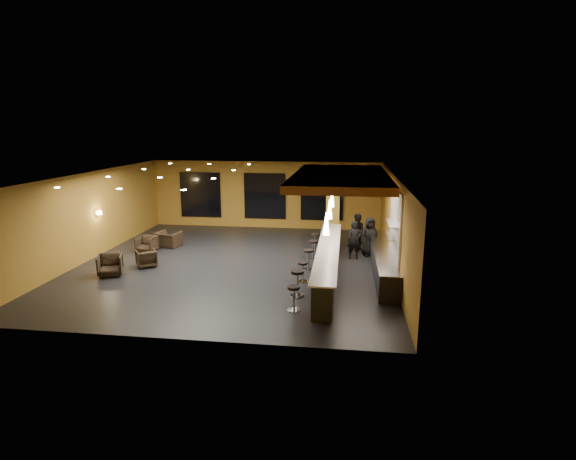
# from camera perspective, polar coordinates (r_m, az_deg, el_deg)

# --- Properties ---
(floor) EXTENTS (12.00, 13.00, 0.10)m
(floor) POSITION_cam_1_polar(r_m,az_deg,el_deg) (17.90, -6.59, -4.38)
(floor) COLOR black
(floor) RESTS_ON ground
(ceiling) EXTENTS (12.00, 13.00, 0.10)m
(ceiling) POSITION_cam_1_polar(r_m,az_deg,el_deg) (17.17, -6.90, 7.15)
(ceiling) COLOR black
(wall_back) EXTENTS (12.00, 0.10, 3.50)m
(wall_back) POSITION_cam_1_polar(r_m,az_deg,el_deg) (23.75, -2.91, 4.49)
(wall_back) COLOR #A27224
(wall_back) RESTS_ON floor
(wall_front) EXTENTS (12.00, 0.10, 3.50)m
(wall_front) POSITION_cam_1_polar(r_m,az_deg,el_deg) (11.43, -14.74, -5.47)
(wall_front) COLOR #A27224
(wall_front) RESTS_ON floor
(wall_left) EXTENTS (0.10, 13.00, 3.50)m
(wall_left) POSITION_cam_1_polar(r_m,az_deg,el_deg) (19.80, -23.99, 1.63)
(wall_left) COLOR #A27224
(wall_left) RESTS_ON floor
(wall_right) EXTENTS (0.10, 13.00, 3.50)m
(wall_right) POSITION_cam_1_polar(r_m,az_deg,el_deg) (17.03, 13.42, 0.70)
(wall_right) COLOR #A27224
(wall_right) RESTS_ON floor
(wood_soffit) EXTENTS (3.60, 8.00, 0.28)m
(wood_soffit) POSITION_cam_1_polar(r_m,az_deg,el_deg) (17.66, 6.70, 6.70)
(wood_soffit) COLOR #B56934
(wood_soffit) RESTS_ON ceiling
(window_left) EXTENTS (2.20, 0.06, 2.40)m
(window_left) POSITION_cam_1_polar(r_m,az_deg,el_deg) (24.52, -11.05, 4.41)
(window_left) COLOR black
(window_left) RESTS_ON wall_back
(window_center) EXTENTS (2.20, 0.06, 2.40)m
(window_center) POSITION_cam_1_polar(r_m,az_deg,el_deg) (23.65, -2.95, 4.33)
(window_center) COLOR black
(window_center) RESTS_ON wall_back
(window_right) EXTENTS (2.20, 0.06, 2.40)m
(window_right) POSITION_cam_1_polar(r_m,az_deg,el_deg) (23.31, 4.34, 4.17)
(window_right) COLOR black
(window_right) RESTS_ON wall_back
(tile_backsplash) EXTENTS (0.06, 3.20, 2.40)m
(tile_backsplash) POSITION_cam_1_polar(r_m,az_deg,el_deg) (16.00, 13.50, 0.82)
(tile_backsplash) COLOR white
(tile_backsplash) RESTS_ON wall_right
(bar_counter) EXTENTS (0.60, 8.00, 1.00)m
(bar_counter) POSITION_cam_1_polar(r_m,az_deg,el_deg) (16.29, 5.09, -4.10)
(bar_counter) COLOR black
(bar_counter) RESTS_ON floor
(bar_top) EXTENTS (0.78, 8.10, 0.05)m
(bar_top) POSITION_cam_1_polar(r_m,az_deg,el_deg) (16.14, 5.13, -2.32)
(bar_top) COLOR silver
(bar_top) RESTS_ON bar_counter
(prep_counter) EXTENTS (0.70, 6.00, 0.86)m
(prep_counter) POSITION_cam_1_polar(r_m,az_deg,el_deg) (16.84, 11.99, -4.02)
(prep_counter) COLOR black
(prep_counter) RESTS_ON floor
(prep_top) EXTENTS (0.72, 6.00, 0.03)m
(prep_top) POSITION_cam_1_polar(r_m,az_deg,el_deg) (16.71, 12.07, -2.52)
(prep_top) COLOR silver
(prep_top) RESTS_ON prep_counter
(wall_shelf_lower) EXTENTS (0.30, 1.50, 0.03)m
(wall_shelf_lower) POSITION_cam_1_polar(r_m,az_deg,el_deg) (15.88, 12.99, -0.73)
(wall_shelf_lower) COLOR silver
(wall_shelf_lower) RESTS_ON wall_right
(wall_shelf_upper) EXTENTS (0.30, 1.50, 0.03)m
(wall_shelf_upper) POSITION_cam_1_polar(r_m,az_deg,el_deg) (15.78, 13.07, 0.86)
(wall_shelf_upper) COLOR silver
(wall_shelf_upper) RESTS_ON wall_right
(column) EXTENTS (0.60, 0.60, 3.50)m
(column) POSITION_cam_1_polar(r_m,az_deg,el_deg) (20.47, 5.72, 3.04)
(column) COLOR olive
(column) RESTS_ON floor
(wall_sconce) EXTENTS (0.22, 0.22, 0.22)m
(wall_sconce) POSITION_cam_1_polar(r_m,az_deg,el_deg) (20.13, -22.86, 2.04)
(wall_sconce) COLOR #FFE5B2
(wall_sconce) RESTS_ON wall_left
(pendant_0) EXTENTS (0.20, 0.20, 0.70)m
(pendant_0) POSITION_cam_1_polar(r_m,az_deg,el_deg) (13.88, 4.89, 0.77)
(pendant_0) COLOR white
(pendant_0) RESTS_ON wood_soffit
(pendant_1) EXTENTS (0.20, 0.20, 0.70)m
(pendant_1) POSITION_cam_1_polar(r_m,az_deg,el_deg) (16.33, 5.30, 2.63)
(pendant_1) COLOR white
(pendant_1) RESTS_ON wood_soffit
(pendant_2) EXTENTS (0.20, 0.20, 0.70)m
(pendant_2) POSITION_cam_1_polar(r_m,az_deg,el_deg) (18.80, 5.60, 4.00)
(pendant_2) COLOR white
(pendant_2) RESTS_ON wood_soffit
(staff_a) EXTENTS (0.62, 0.46, 1.56)m
(staff_a) POSITION_cam_1_polar(r_m,az_deg,el_deg) (18.39, 8.43, -1.28)
(staff_a) COLOR black
(staff_a) RESTS_ON floor
(staff_b) EXTENTS (0.90, 0.77, 1.62)m
(staff_b) POSITION_cam_1_polar(r_m,az_deg,el_deg) (19.62, 8.89, -0.29)
(staff_b) COLOR black
(staff_b) RESTS_ON floor
(staff_c) EXTENTS (0.92, 0.75, 1.64)m
(staff_c) POSITION_cam_1_polar(r_m,az_deg,el_deg) (18.88, 10.33, -0.85)
(staff_c) COLOR black
(staff_c) RESTS_ON floor
(armchair_a) EXTENTS (1.09, 1.10, 0.78)m
(armchair_a) POSITION_cam_1_polar(r_m,az_deg,el_deg) (17.52, -21.64, -4.15)
(armchair_a) COLOR black
(armchair_a) RESTS_ON floor
(armchair_b) EXTENTS (0.99, 0.99, 0.66)m
(armchair_b) POSITION_cam_1_polar(r_m,az_deg,el_deg) (18.13, -17.54, -3.45)
(armchair_b) COLOR black
(armchair_b) RESTS_ON floor
(armchair_c) EXTENTS (0.79, 0.81, 0.69)m
(armchair_c) POSITION_cam_1_polar(r_m,az_deg,el_deg) (20.20, -17.51, -1.72)
(armchair_c) COLOR black
(armchair_c) RESTS_ON floor
(armchair_d) EXTENTS (1.18, 1.08, 0.66)m
(armchair_d) POSITION_cam_1_polar(r_m,az_deg,el_deg) (20.83, -14.97, -1.16)
(armchair_d) COLOR black
(armchair_d) RESTS_ON floor
(bar_stool_0) EXTENTS (0.38, 0.38, 0.75)m
(bar_stool_0) POSITION_cam_1_polar(r_m,az_deg,el_deg) (13.24, 0.72, -8.27)
(bar_stool_0) COLOR silver
(bar_stool_0) RESTS_ON floor
(bar_stool_1) EXTENTS (0.43, 0.43, 0.85)m
(bar_stool_1) POSITION_cam_1_polar(r_m,az_deg,el_deg) (14.28, 1.20, -6.36)
(bar_stool_1) COLOR silver
(bar_stool_1) RESTS_ON floor
(bar_stool_2) EXTENTS (0.36, 0.36, 0.71)m
(bar_stool_2) POSITION_cam_1_polar(r_m,az_deg,el_deg) (15.61, 1.88, -5.00)
(bar_stool_2) COLOR silver
(bar_stool_2) RESTS_ON floor
(bar_stool_3) EXTENTS (0.39, 0.39, 0.78)m
(bar_stool_3) POSITION_cam_1_polar(r_m,az_deg,el_deg) (16.90, 2.60, -3.43)
(bar_stool_3) COLOR silver
(bar_stool_3) RESTS_ON floor
(bar_stool_4) EXTENTS (0.40, 0.40, 0.78)m
(bar_stool_4) POSITION_cam_1_polar(r_m,az_deg,el_deg) (18.19, 3.19, -2.22)
(bar_stool_4) COLOR silver
(bar_stool_4) RESTS_ON floor
(bar_stool_5) EXTENTS (0.38, 0.38, 0.76)m
(bar_stool_5) POSITION_cam_1_polar(r_m,az_deg,el_deg) (19.45, 3.47, -1.26)
(bar_stool_5) COLOR silver
(bar_stool_5) RESTS_ON floor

